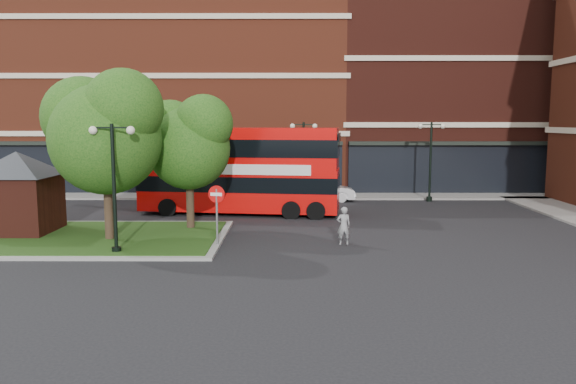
{
  "coord_description": "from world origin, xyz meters",
  "views": [
    {
      "loc": [
        1.16,
        -20.8,
        5.13
      ],
      "look_at": [
        1.06,
        3.55,
        2.0
      ],
      "focal_mm": 35.0,
      "sensor_mm": 36.0,
      "label": 1
    }
  ],
  "objects_px": {
    "woman": "(344,226)",
    "car_white": "(322,191)",
    "bus": "(239,165)",
    "car_silver": "(208,188)"
  },
  "relations": [
    {
      "from": "bus",
      "to": "car_white",
      "type": "distance_m",
      "value": 7.1
    },
    {
      "from": "bus",
      "to": "car_silver",
      "type": "relative_size",
      "value": 2.88
    },
    {
      "from": "woman",
      "to": "car_silver",
      "type": "bearing_deg",
      "value": -67.48
    },
    {
      "from": "bus",
      "to": "car_white",
      "type": "height_order",
      "value": "bus"
    },
    {
      "from": "bus",
      "to": "car_silver",
      "type": "height_order",
      "value": "bus"
    },
    {
      "from": "woman",
      "to": "bus",
      "type": "bearing_deg",
      "value": -63.3
    },
    {
      "from": "woman",
      "to": "car_white",
      "type": "distance_m",
      "value": 12.53
    },
    {
      "from": "car_silver",
      "to": "woman",
      "type": "bearing_deg",
      "value": -155.53
    },
    {
      "from": "bus",
      "to": "woman",
      "type": "distance_m",
      "value": 9.4
    },
    {
      "from": "car_silver",
      "to": "car_white",
      "type": "height_order",
      "value": "car_white"
    }
  ]
}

